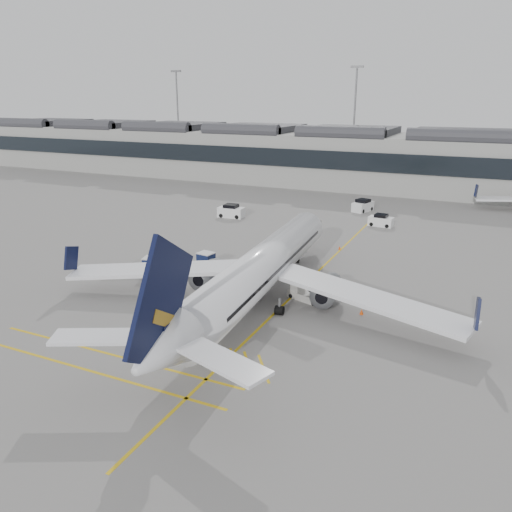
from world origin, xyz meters
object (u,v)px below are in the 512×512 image
at_px(ramp_agent_a, 246,272).
at_px(pushback_tug, 160,301).
at_px(ramp_agent_b, 234,274).
at_px(baggage_cart_a, 243,288).
at_px(airliner_main, 259,270).
at_px(belt_loader, 306,294).

bearing_deg(ramp_agent_a, pushback_tug, -140.50).
relative_size(ramp_agent_b, pushback_tug, 0.69).
relative_size(baggage_cart_a, ramp_agent_a, 1.38).
height_order(ramp_agent_b, pushback_tug, ramp_agent_b).
height_order(airliner_main, ramp_agent_a, airliner_main).
bearing_deg(pushback_tug, airliner_main, 7.74).
bearing_deg(belt_loader, baggage_cart_a, -138.98).
distance_m(airliner_main, pushback_tug, 9.64).
relative_size(belt_loader, baggage_cart_a, 2.10).
bearing_deg(ramp_agent_b, pushback_tug, 40.92).
bearing_deg(airliner_main, ramp_agent_a, 123.32).
xyz_separation_m(airliner_main, belt_loader, (3.69, 2.60, -2.70)).
height_order(ramp_agent_a, pushback_tug, ramp_agent_a).
relative_size(baggage_cart_a, pushback_tug, 0.80).
height_order(baggage_cart_a, ramp_agent_b, baggage_cart_a).
xyz_separation_m(belt_loader, pushback_tug, (-11.66, -7.33, 0.06)).
xyz_separation_m(baggage_cart_a, ramp_agent_b, (-2.76, 3.48, -0.15)).
distance_m(airliner_main, belt_loader, 5.26).
bearing_deg(belt_loader, airliner_main, -126.13).
height_order(belt_loader, ramp_agent_a, belt_loader).
distance_m(belt_loader, ramp_agent_b, 8.39).
distance_m(belt_loader, ramp_agent_a, 8.20).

